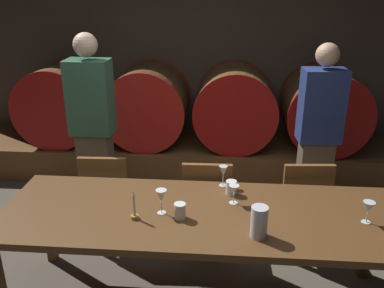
# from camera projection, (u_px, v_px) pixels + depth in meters

# --- Properties ---
(back_wall) EXTENTS (5.94, 0.24, 2.56)m
(back_wall) POSITION_uv_depth(u_px,v_px,m) (194.00, 60.00, 5.26)
(back_wall) COLOR #473A2D
(back_wall) RESTS_ON ground
(barrel_shelf) EXTENTS (5.35, 0.90, 0.38)m
(barrel_shelf) POSITION_uv_depth(u_px,v_px,m) (190.00, 157.00, 5.16)
(barrel_shelf) COLOR brown
(barrel_shelf) RESTS_ON ground
(wine_barrel_far_left) EXTENTS (0.93, 0.80, 0.93)m
(wine_barrel_far_left) POSITION_uv_depth(u_px,v_px,m) (62.00, 103.00, 5.03)
(wine_barrel_far_left) COLOR brown
(wine_barrel_far_left) RESTS_ON barrel_shelf
(wine_barrel_center_left) EXTENTS (0.93, 0.80, 0.93)m
(wine_barrel_center_left) POSITION_uv_depth(u_px,v_px,m) (148.00, 105.00, 4.95)
(wine_barrel_center_left) COLOR #513319
(wine_barrel_center_left) RESTS_ON barrel_shelf
(wine_barrel_center_right) EXTENTS (0.93, 0.80, 0.93)m
(wine_barrel_center_right) POSITION_uv_depth(u_px,v_px,m) (235.00, 107.00, 4.88)
(wine_barrel_center_right) COLOR brown
(wine_barrel_center_right) RESTS_ON barrel_shelf
(wine_barrel_far_right) EXTENTS (0.93, 0.80, 0.93)m
(wine_barrel_far_right) POSITION_uv_depth(u_px,v_px,m) (324.00, 109.00, 4.80)
(wine_barrel_far_right) COLOR #513319
(wine_barrel_far_right) RESTS_ON barrel_shelf
(dining_table) EXTENTS (2.73, 0.92, 0.77)m
(dining_table) POSITION_uv_depth(u_px,v_px,m) (201.00, 220.00, 2.88)
(dining_table) COLOR brown
(dining_table) RESTS_ON ground
(chair_left) EXTENTS (0.42, 0.42, 0.88)m
(chair_left) POSITION_uv_depth(u_px,v_px,m) (108.00, 194.00, 3.67)
(chair_left) COLOR brown
(chair_left) RESTS_ON ground
(chair_center) EXTENTS (0.41, 0.41, 0.88)m
(chair_center) POSITION_uv_depth(u_px,v_px,m) (207.00, 201.00, 3.56)
(chair_center) COLOR brown
(chair_center) RESTS_ON ground
(chair_right) EXTENTS (0.43, 0.43, 0.88)m
(chair_right) POSITION_uv_depth(u_px,v_px,m) (302.00, 202.00, 3.55)
(chair_right) COLOR brown
(chair_right) RESTS_ON ground
(guest_left) EXTENTS (0.39, 0.25, 1.82)m
(guest_left) POSITION_uv_depth(u_px,v_px,m) (93.00, 132.00, 3.83)
(guest_left) COLOR brown
(guest_left) RESTS_ON ground
(guest_right) EXTENTS (0.40, 0.27, 1.73)m
(guest_right) POSITION_uv_depth(u_px,v_px,m) (318.00, 135.00, 3.89)
(guest_right) COLOR brown
(guest_right) RESTS_ON ground
(candle_center) EXTENTS (0.05, 0.05, 0.20)m
(candle_center) POSITION_uv_depth(u_px,v_px,m) (134.00, 211.00, 2.76)
(candle_center) COLOR olive
(candle_center) RESTS_ON dining_table
(pitcher) EXTENTS (0.11, 0.11, 0.21)m
(pitcher) POSITION_uv_depth(u_px,v_px,m) (259.00, 222.00, 2.55)
(pitcher) COLOR silver
(pitcher) RESTS_ON dining_table
(wine_glass_far_left) EXTENTS (0.07, 0.07, 0.18)m
(wine_glass_far_left) POSITION_uv_depth(u_px,v_px,m) (162.00, 196.00, 2.79)
(wine_glass_far_left) COLOR white
(wine_glass_far_left) RESTS_ON dining_table
(wine_glass_left) EXTENTS (0.06, 0.06, 0.16)m
(wine_glass_left) POSITION_uv_depth(u_px,v_px,m) (223.00, 172.00, 3.17)
(wine_glass_left) COLOR silver
(wine_glass_left) RESTS_ON dining_table
(wine_glass_center) EXTENTS (0.07, 0.07, 0.14)m
(wine_glass_center) POSITION_uv_depth(u_px,v_px,m) (234.00, 190.00, 2.93)
(wine_glass_center) COLOR white
(wine_glass_center) RESTS_ON dining_table
(wine_glass_right) EXTENTS (0.08, 0.08, 0.15)m
(wine_glass_right) POSITION_uv_depth(u_px,v_px,m) (368.00, 208.00, 2.69)
(wine_glass_right) COLOR silver
(wine_glass_right) RESTS_ON dining_table
(cup_left) EXTENTS (0.08, 0.08, 0.11)m
(cup_left) POSITION_uv_depth(u_px,v_px,m) (180.00, 211.00, 2.76)
(cup_left) COLOR white
(cup_left) RESTS_ON dining_table
(cup_center) EXTENTS (0.08, 0.08, 0.10)m
(cup_center) POSITION_uv_depth(u_px,v_px,m) (231.00, 188.00, 3.07)
(cup_center) COLOR white
(cup_center) RESTS_ON dining_table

